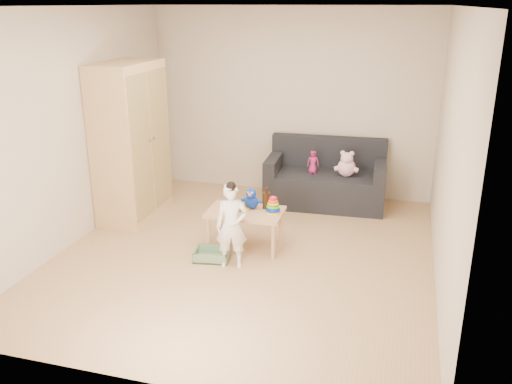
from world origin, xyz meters
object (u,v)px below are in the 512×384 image
(play_table, at_px, (245,229))
(toddler, at_px, (232,227))
(sofa, at_px, (325,189))
(wardrobe, at_px, (131,142))

(play_table, height_order, toddler, toddler)
(sofa, relative_size, play_table, 1.89)
(sofa, height_order, toddler, toddler)
(wardrobe, bearing_deg, sofa, 24.62)
(play_table, xyz_separation_m, toddler, (-0.00, -0.48, 0.22))
(wardrobe, distance_m, play_table, 1.91)
(wardrobe, bearing_deg, play_table, -18.63)
(toddler, bearing_deg, wardrobe, 131.94)
(play_table, distance_m, toddler, 0.53)
(sofa, xyz_separation_m, toddler, (-0.65, -2.10, 0.22))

